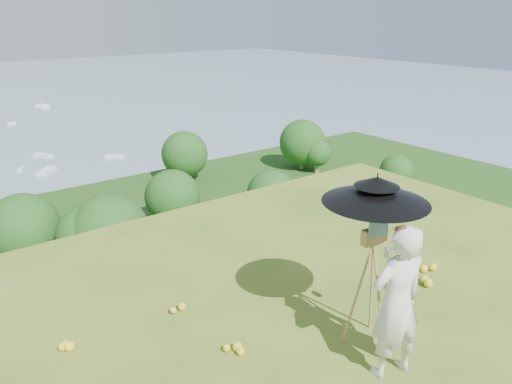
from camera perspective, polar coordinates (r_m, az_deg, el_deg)
painter at (r=5.83m, az=15.78°, el=-12.08°), size 0.75×0.57×1.86m
field_easel at (r=6.32m, az=12.91°, el=-9.99°), size 0.74×0.74×1.69m
sun_umbrella at (r=5.93m, az=13.43°, el=-1.73°), size 1.44×1.44×0.84m
painter_cap at (r=5.43m, az=16.64°, el=-4.20°), size 0.21×0.25×0.10m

